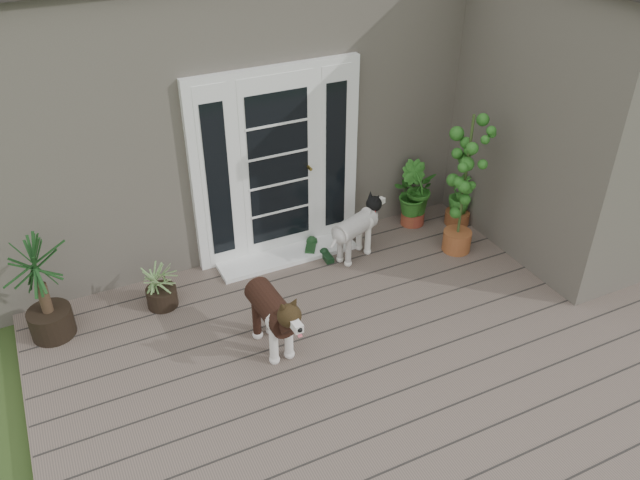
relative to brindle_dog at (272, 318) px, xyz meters
name	(u,v)px	position (x,y,z in m)	size (l,w,h in m)	color
deck	(393,367)	(0.91, -0.68, -0.41)	(6.20, 4.60, 0.12)	#6B5B4C
house_main	(230,73)	(0.91, 3.57, 1.08)	(7.40, 4.00, 3.10)	#665E54
house_wing	(578,121)	(3.81, 0.42, 1.08)	(1.60, 2.40, 3.10)	#665E54
door_unit	(277,165)	(0.71, 1.52, 0.72)	(1.90, 0.14, 2.15)	white
door_step	(287,255)	(0.71, 1.32, -0.33)	(1.60, 0.40, 0.05)	white
brindle_dog	(272,318)	(0.00, 0.00, 0.00)	(0.36, 0.85, 0.70)	#321A12
white_dog	(355,234)	(1.40, 0.99, -0.05)	(0.31, 0.72, 0.60)	white
spider_plant	(160,283)	(-0.78, 1.08, -0.08)	(0.52, 0.52, 0.55)	#7A9D61
yucca	(41,287)	(-1.84, 1.09, 0.21)	(0.78, 0.78, 1.13)	#133311
herb_a	(412,202)	(2.36, 1.32, -0.05)	(0.48, 0.48, 0.61)	#225A19
herb_b	(415,202)	(2.40, 1.32, -0.05)	(0.40, 0.40, 0.60)	#225E1B
herb_c	(459,205)	(2.89, 1.09, -0.10)	(0.32, 0.32, 0.50)	#18541B
sapling	(465,184)	(2.53, 0.61, 0.51)	(0.51, 0.51, 1.72)	#275618
clog_left	(327,256)	(1.10, 1.09, -0.31)	(0.12, 0.26, 0.08)	black
clog_right	(311,247)	(1.01, 1.32, -0.30)	(0.15, 0.33, 0.10)	#153617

